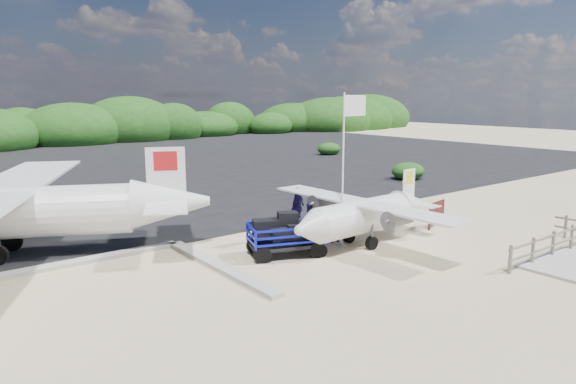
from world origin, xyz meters
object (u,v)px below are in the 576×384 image
signboard (436,227)px  crew_c (298,207)px  aircraft_large (232,162)px  crew_a (335,223)px  baggage_cart (285,256)px  crew_b (309,221)px  flagpole (341,246)px

signboard → crew_c: bearing=130.6°
crew_c → aircraft_large: 23.85m
crew_a → crew_c: size_ratio=0.90×
baggage_cart → crew_b: 2.72m
baggage_cart → signboard: 8.03m
flagpole → crew_b: flagpole is taller
signboard → crew_b: crew_b is taller
signboard → crew_a: size_ratio=0.91×
crew_a → aircraft_large: (10.15, 24.58, -0.83)m
aircraft_large → crew_a: bearing=93.3°
baggage_cart → aircraft_large: (12.83, 24.75, 0.00)m
crew_b → crew_c: 1.88m
crew_c → aircraft_large: size_ratio=0.11×
signboard → flagpole: bearing=163.5°
signboard → aircraft_large: size_ratio=0.09×
crew_a → aircraft_large: 26.60m
crew_a → crew_b: crew_a is taller
baggage_cart → crew_c: bearing=65.4°
crew_c → crew_b: bearing=42.6°
signboard → crew_a: (-5.29, 1.06, 0.83)m
baggage_cart → crew_c: size_ratio=1.59×
baggage_cart → crew_a: bearing=24.0°
signboard → aircraft_large: 26.10m
baggage_cart → crew_c: 4.38m
crew_a → crew_b: (-0.43, 1.16, -0.08)m
flagpole → crew_a: flagpole is taller
flagpole → aircraft_large: bearing=67.7°
flagpole → signboard: bearing=-5.5°
baggage_cart → crew_a: size_ratio=1.76×
baggage_cart → aircraft_large: size_ratio=0.17×
aircraft_large → flagpole: bearing=93.5°
crew_a → signboard: bearing=174.5°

